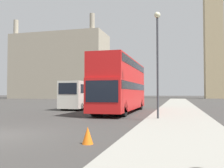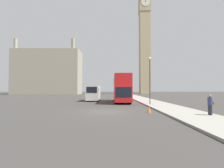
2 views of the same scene
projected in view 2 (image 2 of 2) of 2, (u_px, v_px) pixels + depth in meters
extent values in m
plane|color=#383533|center=(104.00, 112.00, 16.34)|extent=(300.00, 300.00, 0.00)
cube|color=gray|center=(177.00, 111.00, 16.37)|extent=(3.78, 120.00, 0.15)
cube|color=tan|center=(144.00, 53.00, 89.91)|extent=(5.19, 5.19, 41.90)
cube|color=tan|center=(144.00, 5.00, 90.71)|extent=(5.60, 5.60, 8.66)
cylinder|color=silver|center=(145.00, 2.00, 87.85)|extent=(4.25, 0.12, 4.25)
cube|color=black|center=(145.00, 0.00, 87.79)|extent=(0.16, 0.06, 1.70)
cube|color=#9E937F|center=(47.00, 73.00, 77.43)|extent=(28.33, 11.52, 19.23)
cylinder|color=#9E937F|center=(15.00, 43.00, 72.86)|extent=(1.38, 1.38, 4.23)
cylinder|color=#9E937F|center=(72.00, 43.00, 72.96)|extent=(1.38, 1.38, 4.23)
cube|color=red|center=(121.00, 93.00, 28.87)|extent=(2.42, 11.15, 2.29)
cube|color=red|center=(121.00, 81.00, 28.93)|extent=(2.42, 10.93, 1.73)
cube|color=black|center=(121.00, 89.00, 28.89)|extent=(2.46, 10.70, 0.55)
cube|color=black|center=(121.00, 78.00, 28.95)|extent=(2.46, 10.48, 0.55)
cube|color=black|center=(123.00, 92.00, 23.29)|extent=(2.13, 0.03, 1.37)
cylinder|color=black|center=(116.00, 100.00, 24.94)|extent=(0.68, 1.13, 1.13)
cylinder|color=black|center=(128.00, 100.00, 24.94)|extent=(0.68, 1.13, 1.13)
cylinder|color=black|center=(115.00, 98.00, 32.74)|extent=(0.68, 1.13, 1.13)
cylinder|color=black|center=(124.00, 98.00, 32.74)|extent=(0.68, 1.13, 1.13)
cube|color=silver|center=(93.00, 93.00, 31.91)|extent=(2.08, 5.98, 2.54)
cube|color=black|center=(91.00, 90.00, 28.93)|extent=(1.77, 0.02, 1.02)
cube|color=black|center=(92.00, 90.00, 29.98)|extent=(2.11, 1.08, 0.81)
cylinder|color=black|center=(87.00, 100.00, 29.84)|extent=(0.52, 0.71, 0.71)
cylinder|color=black|center=(96.00, 100.00, 29.85)|extent=(0.52, 0.71, 0.71)
cylinder|color=black|center=(90.00, 98.00, 33.91)|extent=(0.52, 0.71, 0.71)
cylinder|color=black|center=(98.00, 98.00, 33.91)|extent=(0.52, 0.71, 0.71)
cylinder|color=#23232D|center=(209.00, 110.00, 13.16)|extent=(0.29, 0.29, 0.75)
cylinder|color=navy|center=(209.00, 101.00, 13.18)|extent=(0.34, 0.34, 0.59)
sphere|color=#9E704C|center=(209.00, 96.00, 13.19)|extent=(0.20, 0.20, 0.20)
cube|color=olive|center=(213.00, 103.00, 13.18)|extent=(0.12, 0.24, 0.20)
cylinder|color=#38383D|center=(149.00, 82.00, 23.17)|extent=(0.12, 0.12, 5.89)
sphere|color=beige|center=(149.00, 58.00, 23.27)|extent=(0.36, 0.36, 0.36)
cone|color=orange|center=(148.00, 109.00, 15.86)|extent=(0.36, 0.36, 0.55)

